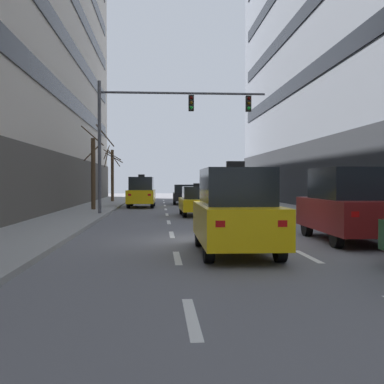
{
  "coord_description": "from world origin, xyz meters",
  "views": [
    {
      "loc": [
        -2.01,
        -14.32,
        1.81
      ],
      "look_at": [
        0.28,
        18.99,
        1.09
      ],
      "focal_mm": 44.9,
      "sensor_mm": 36.0,
      "label": 1
    }
  ],
  "objects_px": {
    "taxi_driving_2": "(141,192)",
    "street_tree_0": "(94,171)",
    "traffic_signal_0": "(156,121)",
    "taxi_driving_3": "(197,201)",
    "taxi_driving_1": "(235,211)",
    "car_parked_1": "(348,205)",
    "street_tree_1": "(112,173)",
    "car_driving_0": "(184,195)"
  },
  "relations": [
    {
      "from": "car_driving_0",
      "to": "traffic_signal_0",
      "type": "bearing_deg",
      "value": -99.62
    },
    {
      "from": "car_parked_1",
      "to": "street_tree_0",
      "type": "relative_size",
      "value": 0.93
    },
    {
      "from": "taxi_driving_3",
      "to": "street_tree_1",
      "type": "height_order",
      "value": "street_tree_1"
    },
    {
      "from": "taxi_driving_2",
      "to": "car_parked_1",
      "type": "distance_m",
      "value": 20.94
    },
    {
      "from": "taxi_driving_2",
      "to": "traffic_signal_0",
      "type": "relative_size",
      "value": 0.5
    },
    {
      "from": "traffic_signal_0",
      "to": "street_tree_0",
      "type": "relative_size",
      "value": 1.78
    },
    {
      "from": "car_parked_1",
      "to": "car_driving_0",
      "type": "bearing_deg",
      "value": 98.74
    },
    {
      "from": "taxi_driving_2",
      "to": "street_tree_0",
      "type": "bearing_deg",
      "value": -120.06
    },
    {
      "from": "taxi_driving_3",
      "to": "street_tree_1",
      "type": "bearing_deg",
      "value": 110.71
    },
    {
      "from": "car_driving_0",
      "to": "taxi_driving_3",
      "type": "distance_m",
      "value": 13.01
    },
    {
      "from": "taxi_driving_1",
      "to": "street_tree_0",
      "type": "relative_size",
      "value": 0.89
    },
    {
      "from": "taxi_driving_2",
      "to": "street_tree_0",
      "type": "relative_size",
      "value": 0.89
    },
    {
      "from": "car_driving_0",
      "to": "taxi_driving_3",
      "type": "height_order",
      "value": "taxi_driving_3"
    },
    {
      "from": "taxi_driving_2",
      "to": "car_parked_1",
      "type": "height_order",
      "value": "taxi_driving_2"
    },
    {
      "from": "car_parked_1",
      "to": "traffic_signal_0",
      "type": "xyz_separation_m",
      "value": [
        -5.86,
        11.43,
        3.94
      ]
    },
    {
      "from": "car_driving_0",
      "to": "taxi_driving_1",
      "type": "bearing_deg",
      "value": -90.15
    },
    {
      "from": "traffic_signal_0",
      "to": "car_parked_1",
      "type": "bearing_deg",
      "value": -62.87
    },
    {
      "from": "car_driving_0",
      "to": "traffic_signal_0",
      "type": "distance_m",
      "value": 13.56
    },
    {
      "from": "car_driving_0",
      "to": "traffic_signal_0",
      "type": "xyz_separation_m",
      "value": [
        -2.15,
        -12.69,
        4.27
      ]
    },
    {
      "from": "traffic_signal_0",
      "to": "taxi_driving_3",
      "type": "bearing_deg",
      "value": -8.54
    },
    {
      "from": "car_driving_0",
      "to": "taxi_driving_2",
      "type": "bearing_deg",
      "value": -126.49
    },
    {
      "from": "street_tree_1",
      "to": "car_parked_1",
      "type": "bearing_deg",
      "value": -70.26
    },
    {
      "from": "car_driving_0",
      "to": "car_parked_1",
      "type": "bearing_deg",
      "value": -81.26
    },
    {
      "from": "taxi_driving_1",
      "to": "taxi_driving_3",
      "type": "relative_size",
      "value": 1.07
    },
    {
      "from": "taxi_driving_3",
      "to": "traffic_signal_0",
      "type": "bearing_deg",
      "value": 171.46
    },
    {
      "from": "taxi_driving_3",
      "to": "traffic_signal_0",
      "type": "height_order",
      "value": "traffic_signal_0"
    },
    {
      "from": "car_parked_1",
      "to": "street_tree_1",
      "type": "bearing_deg",
      "value": 109.74
    },
    {
      "from": "taxi_driving_3",
      "to": "car_parked_1",
      "type": "relative_size",
      "value": 0.9
    },
    {
      "from": "car_parked_1",
      "to": "street_tree_0",
      "type": "xyz_separation_m",
      "value": [
        -9.63,
        15.1,
        1.34
      ]
    },
    {
      "from": "car_driving_0",
      "to": "taxi_driving_2",
      "type": "relative_size",
      "value": 0.95
    },
    {
      "from": "traffic_signal_0",
      "to": "street_tree_1",
      "type": "height_order",
      "value": "traffic_signal_0"
    },
    {
      "from": "taxi_driving_2",
      "to": "taxi_driving_3",
      "type": "bearing_deg",
      "value": -69.43
    },
    {
      "from": "taxi_driving_2",
      "to": "street_tree_1",
      "type": "bearing_deg",
      "value": 110.87
    },
    {
      "from": "car_driving_0",
      "to": "street_tree_1",
      "type": "xyz_separation_m",
      "value": [
        -5.96,
        2.82,
        1.76
      ]
    },
    {
      "from": "taxi_driving_1",
      "to": "street_tree_0",
      "type": "xyz_separation_m",
      "value": [
        -5.85,
        17.29,
        1.38
      ]
    },
    {
      "from": "taxi_driving_2",
      "to": "car_parked_1",
      "type": "relative_size",
      "value": 0.96
    },
    {
      "from": "car_parked_1",
      "to": "taxi_driving_3",
      "type": "bearing_deg",
      "value": 108.35
    },
    {
      "from": "taxi_driving_3",
      "to": "street_tree_1",
      "type": "relative_size",
      "value": 0.87
    },
    {
      "from": "street_tree_0",
      "to": "car_driving_0",
      "type": "bearing_deg",
      "value": 56.71
    },
    {
      "from": "taxi_driving_1",
      "to": "street_tree_1",
      "type": "bearing_deg",
      "value": 101.43
    },
    {
      "from": "car_parked_1",
      "to": "street_tree_0",
      "type": "height_order",
      "value": "street_tree_0"
    },
    {
      "from": "taxi_driving_1",
      "to": "traffic_signal_0",
      "type": "relative_size",
      "value": 0.5
    }
  ]
}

